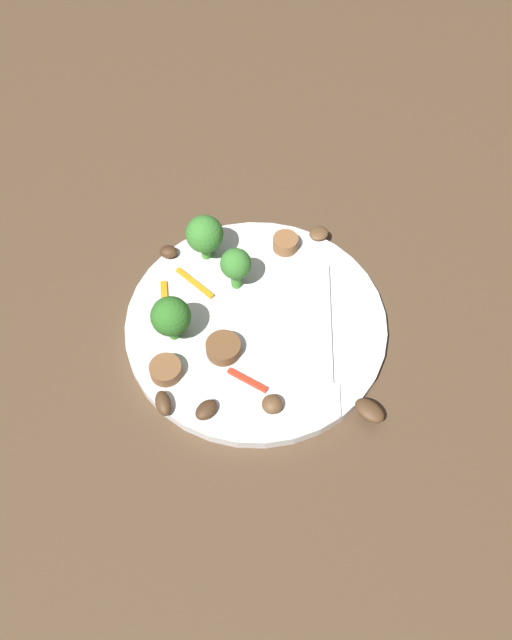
% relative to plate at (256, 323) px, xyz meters
% --- Properties ---
extents(ground_plane, '(1.40, 1.40, 0.00)m').
position_rel_plate_xyz_m(ground_plane, '(0.00, 0.00, -0.01)').
color(ground_plane, '#4C3826').
extents(plate, '(0.27, 0.27, 0.01)m').
position_rel_plate_xyz_m(plate, '(0.00, 0.00, 0.00)').
color(plate, white).
rests_on(plate, ground_plane).
extents(fork, '(0.18, 0.03, 0.00)m').
position_rel_plate_xyz_m(fork, '(0.04, 0.07, 0.01)').
color(fork, silver).
rests_on(fork, plate).
extents(broccoli_floret_0, '(0.04, 0.04, 0.06)m').
position_rel_plate_xyz_m(broccoli_floret_0, '(-0.09, -0.05, 0.04)').
color(broccoli_floret_0, '#408630').
rests_on(broccoli_floret_0, plate).
extents(broccoli_floret_1, '(0.03, 0.03, 0.05)m').
position_rel_plate_xyz_m(broccoli_floret_1, '(-0.05, -0.02, 0.04)').
color(broccoli_floret_1, '#408630').
rests_on(broccoli_floret_1, plate).
extents(broccoli_floret_2, '(0.04, 0.04, 0.06)m').
position_rel_plate_xyz_m(broccoli_floret_2, '(0.01, -0.08, 0.04)').
color(broccoli_floret_2, '#347525').
rests_on(broccoli_floret_2, plate).
extents(sausage_slice_0, '(0.04, 0.04, 0.02)m').
position_rel_plate_xyz_m(sausage_slice_0, '(-0.10, 0.04, 0.01)').
color(sausage_slice_0, brown).
rests_on(sausage_slice_0, plate).
extents(sausage_slice_1, '(0.04, 0.04, 0.01)m').
position_rel_plate_xyz_m(sausage_slice_1, '(0.06, -0.09, 0.01)').
color(sausage_slice_1, brown).
rests_on(sausage_slice_1, plate).
extents(sausage_slice_2, '(0.05, 0.05, 0.01)m').
position_rel_plate_xyz_m(sausage_slice_2, '(0.04, -0.04, 0.01)').
color(sausage_slice_2, brown).
rests_on(sausage_slice_2, plate).
extents(mushroom_0, '(0.03, 0.03, 0.01)m').
position_rel_plate_xyz_m(mushroom_0, '(0.10, -0.05, 0.01)').
color(mushroom_0, '#422B19').
rests_on(mushroom_0, plate).
extents(mushroom_1, '(0.03, 0.02, 0.01)m').
position_rel_plate_xyz_m(mushroom_1, '(0.09, -0.09, 0.01)').
color(mushroom_1, '#4C331E').
rests_on(mushroom_1, plate).
extents(mushroom_2, '(0.02, 0.02, 0.01)m').
position_rel_plate_xyz_m(mushroom_2, '(0.10, 0.01, 0.01)').
color(mushroom_2, brown).
rests_on(mushroom_2, plate).
extents(mushroom_3, '(0.03, 0.03, 0.01)m').
position_rel_plate_xyz_m(mushroom_3, '(-0.11, 0.08, 0.01)').
color(mushroom_3, brown).
rests_on(mushroom_3, plate).
extents(mushroom_4, '(0.02, 0.02, 0.01)m').
position_rel_plate_xyz_m(mushroom_4, '(-0.09, -0.09, 0.01)').
color(mushroom_4, '#422B19').
rests_on(mushroom_4, plate).
extents(mushroom_5, '(0.04, 0.04, 0.01)m').
position_rel_plate_xyz_m(mushroom_5, '(0.11, 0.10, 0.01)').
color(mushroom_5, '#4C331E').
rests_on(mushroom_5, plate).
extents(pepper_strip_0, '(0.04, 0.04, 0.00)m').
position_rel_plate_xyz_m(pepper_strip_0, '(-0.05, -0.06, 0.01)').
color(pepper_strip_0, orange).
rests_on(pepper_strip_0, plate).
extents(pepper_strip_1, '(0.05, 0.01, 0.00)m').
position_rel_plate_xyz_m(pepper_strip_1, '(-0.03, -0.10, 0.01)').
color(pepper_strip_1, orange).
rests_on(pepper_strip_1, plate).
extents(pepper_strip_2, '(0.03, 0.04, 0.00)m').
position_rel_plate_xyz_m(pepper_strip_2, '(0.07, -0.01, 0.01)').
color(pepper_strip_2, red).
rests_on(pepper_strip_2, plate).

